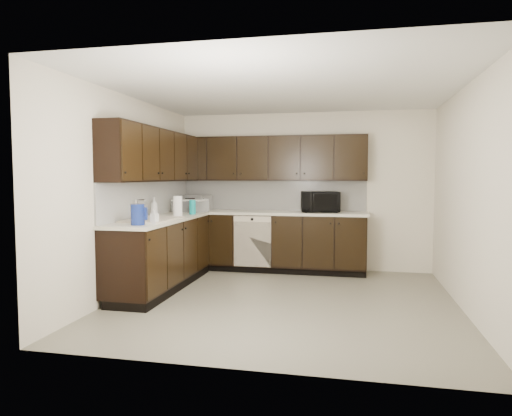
{
  "coord_description": "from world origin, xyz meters",
  "views": [
    {
      "loc": [
        0.78,
        -5.32,
        1.49
      ],
      "look_at": [
        -0.47,
        0.6,
        1.07
      ],
      "focal_mm": 32.0,
      "sensor_mm": 36.0,
      "label": 1
    }
  ],
  "objects_px": {
    "sink": "(152,225)",
    "microwave": "(320,202)",
    "blue_pitcher": "(138,215)",
    "storage_bin": "(190,206)",
    "toaster_oven": "(198,203)"
  },
  "relations": [
    {
      "from": "microwave",
      "to": "blue_pitcher",
      "type": "bearing_deg",
      "value": -140.43
    },
    {
      "from": "sink",
      "to": "microwave",
      "type": "bearing_deg",
      "value": 40.99
    },
    {
      "from": "sink",
      "to": "blue_pitcher",
      "type": "distance_m",
      "value": 0.61
    },
    {
      "from": "storage_bin",
      "to": "blue_pitcher",
      "type": "xyz_separation_m",
      "value": [
        0.09,
        -1.94,
        0.03
      ]
    },
    {
      "from": "blue_pitcher",
      "to": "storage_bin",
      "type": "bearing_deg",
      "value": 114.5
    },
    {
      "from": "sink",
      "to": "storage_bin",
      "type": "relative_size",
      "value": 1.76
    },
    {
      "from": "microwave",
      "to": "blue_pitcher",
      "type": "distance_m",
      "value": 2.96
    },
    {
      "from": "sink",
      "to": "storage_bin",
      "type": "bearing_deg",
      "value": 89.74
    },
    {
      "from": "sink",
      "to": "microwave",
      "type": "height_order",
      "value": "microwave"
    },
    {
      "from": "microwave",
      "to": "storage_bin",
      "type": "distance_m",
      "value": 2.0
    },
    {
      "from": "storage_bin",
      "to": "blue_pitcher",
      "type": "distance_m",
      "value": 1.94
    },
    {
      "from": "microwave",
      "to": "toaster_oven",
      "type": "relative_size",
      "value": 1.46
    },
    {
      "from": "sink",
      "to": "microwave",
      "type": "distance_m",
      "value": 2.63
    },
    {
      "from": "storage_bin",
      "to": "toaster_oven",
      "type": "bearing_deg",
      "value": 91.89
    },
    {
      "from": "storage_bin",
      "to": "microwave",
      "type": "bearing_deg",
      "value": 10.21
    }
  ]
}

